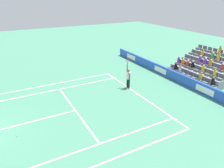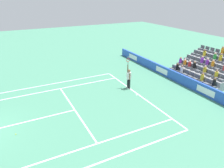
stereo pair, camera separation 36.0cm
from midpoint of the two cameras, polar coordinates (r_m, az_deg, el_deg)
line_baseline at (r=17.45m, az=6.60°, el=-2.79°), size 10.97×0.10×0.01m
line_service at (r=15.30m, az=-10.72°, el=-7.14°), size 8.23×0.10×0.01m
line_centre_service at (r=14.87m, az=-22.64°, el=-9.74°), size 0.10×6.40×0.01m
line_singles_sideline_left at (r=18.77m, az=-16.04°, el=-1.63°), size 0.10×11.89×0.01m
line_singles_sideline_right at (r=11.98m, az=-6.34°, el=-16.70°), size 0.10×11.89×0.01m
line_doubles_sideline_left at (r=20.01m, az=-16.96°, el=-0.14°), size 0.10×11.89×0.01m
line_doubles_sideline_right at (r=11.05m, az=-3.42°, el=-20.84°), size 0.10×11.89×0.01m
line_centre_mark at (r=17.40m, az=6.33°, el=-2.87°), size 0.10×0.20×0.01m
sponsor_barrier at (r=20.18m, az=17.88°, el=1.38°), size 21.90×0.22×0.93m
tennis_player at (r=18.06m, az=3.94°, el=1.69°), size 0.53×0.36×2.85m
stadium_stand at (r=22.66m, az=24.35°, el=3.79°), size 5.58×4.75×3.02m
loose_tennis_ball at (r=13.87m, az=-25.41°, el=-12.71°), size 0.07×0.07×0.07m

